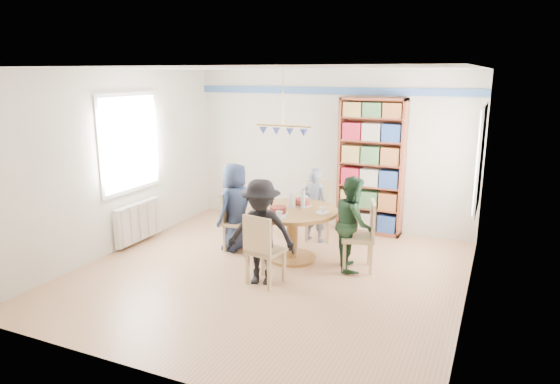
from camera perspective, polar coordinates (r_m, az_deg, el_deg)
The scene contains 14 objects.
ground at distance 6.83m, azimuth -1.39°, elevation -9.32°, with size 5.00×5.00×0.00m, color tan.
room_shell at distance 7.26m, azimuth -0.36°, elevation 5.58°, with size 5.00×5.00×5.00m.
radiator at distance 8.22m, azimuth -15.89°, elevation -3.28°, with size 0.12×1.00×0.60m.
dining_table at distance 7.17m, azimuth 1.42°, elevation -3.48°, with size 1.30×1.30×0.75m.
chair_left at distance 7.62m, azimuth -5.35°, elevation -2.97°, with size 0.45×0.45×0.90m.
chair_right at distance 6.87m, azimuth 9.56°, elevation -4.60°, with size 0.54×0.54×0.97m.
chair_far at distance 8.11m, azimuth 4.40°, elevation -1.74°, with size 0.52×0.52×0.95m.
chair_near at distance 6.31m, azimuth -2.05°, elevation -6.28°, with size 0.48×0.48×0.94m.
person_left at distance 7.57m, azimuth -5.12°, elevation -1.72°, with size 0.65×0.43×1.34m, color #1C253D.
person_right at distance 6.88m, azimuth 8.34°, elevation -3.54°, with size 0.63×0.49×1.30m, color #18311C.
person_far at distance 7.96m, azimuth 3.98°, elevation -1.47°, with size 0.44×0.29×1.19m, color gray.
person_near at distance 6.32m, azimuth -2.19°, elevation -4.63°, with size 0.88×0.51×1.37m, color black.
bookshelf at distance 8.39m, azimuth 10.37°, elevation 2.72°, with size 1.08×0.32×2.26m.
tableware at distance 7.13m, azimuth 1.34°, elevation -1.43°, with size 1.10×1.10×0.29m.
Camera 1 is at (2.73, -5.67, 2.65)m, focal length 32.00 mm.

